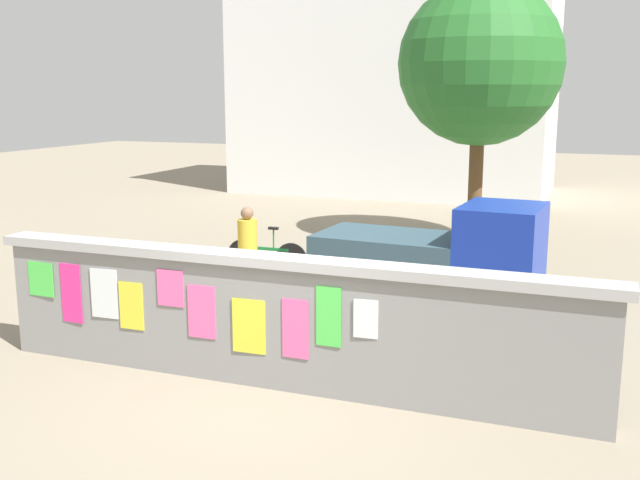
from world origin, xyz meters
name	(u,v)px	position (x,y,z in m)	size (l,w,h in m)	color
ground	(426,255)	(0.00, 8.00, 0.00)	(60.00, 60.00, 0.00)	gray
poster_wall	(277,320)	(-0.01, 0.00, 0.84)	(7.96, 0.42, 1.64)	gray
auto_rickshaw_truck	(438,260)	(1.17, 3.72, 0.90)	(3.69, 1.74, 1.85)	black
motorcycle	(178,297)	(-2.41, 1.63, 0.46)	(1.88, 0.68, 0.87)	black
bicycle_near	(267,256)	(-2.56, 5.16, 0.36)	(1.71, 0.44, 0.95)	black
person_walking	(248,243)	(-2.12, 3.44, 0.99)	(0.38, 0.38, 1.62)	yellow
tree_roadside	(480,64)	(0.80, 9.44, 4.17)	(3.71, 3.71, 6.04)	brown
building_background	(397,67)	(-3.60, 18.46, 4.41)	(11.16, 5.93, 8.77)	white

